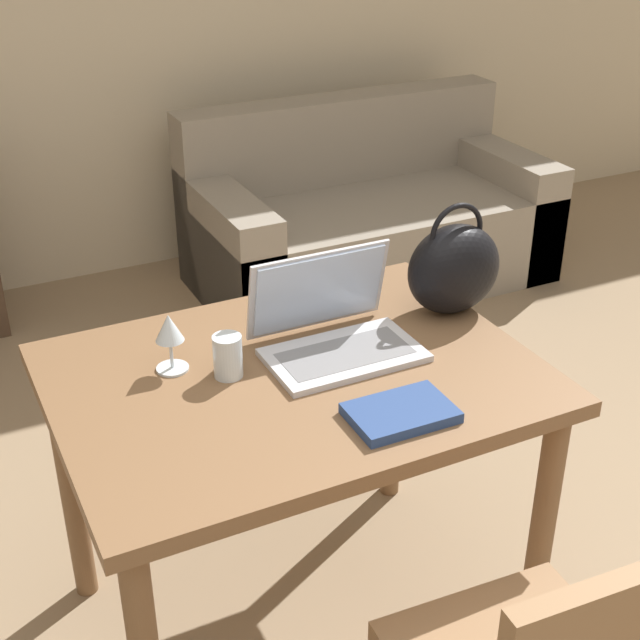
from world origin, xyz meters
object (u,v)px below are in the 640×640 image
object	(u,v)px
laptop	(332,324)
wine_glass	(169,332)
couch	(366,222)
handbag	(454,268)
drinking_glass	(228,356)

from	to	relation	value
laptop	wine_glass	distance (m)	0.39
couch	handbag	size ratio (longest dim) A/B	5.48
laptop	wine_glass	bearing A→B (deg)	170.05
couch	drinking_glass	size ratio (longest dim) A/B	16.00
laptop	drinking_glass	world-z (taller)	laptop
wine_glass	handbag	distance (m)	0.75
laptop	handbag	distance (m)	0.37
couch	wine_glass	bearing A→B (deg)	-130.92
couch	drinking_glass	xyz separation A→B (m)	(-1.36, -1.77, 0.55)
drinking_glass	wine_glass	xyz separation A→B (m)	(-0.11, 0.08, 0.05)
couch	wine_glass	world-z (taller)	wine_glass
wine_glass	drinking_glass	bearing A→B (deg)	-37.78
handbag	wine_glass	bearing A→B (deg)	177.17
couch	laptop	distance (m)	2.14
drinking_glass	handbag	size ratio (longest dim) A/B	0.34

